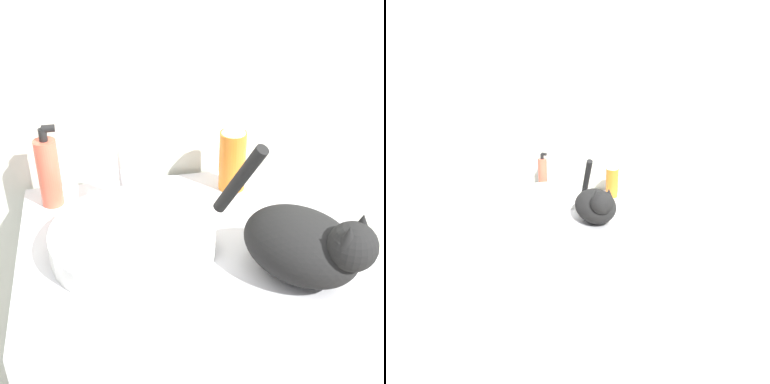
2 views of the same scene
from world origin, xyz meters
TOP-DOWN VIEW (x-y plane):
  - ground_plane at (0.00, 0.00)m, footprint 8.00×8.00m
  - wall_back at (0.00, 0.61)m, footprint 6.00×0.05m
  - vanity_cabinet at (0.00, 0.28)m, footprint 0.77×0.59m
  - sink_basin at (-0.13, 0.26)m, footprint 0.36×0.36m
  - faucet at (-0.13, 0.45)m, footprint 0.19×0.11m
  - cat at (0.20, 0.11)m, footprint 0.29×0.34m
  - soap_bottle at (-0.31, 0.49)m, footprint 0.06×0.05m
  - spray_bottle at (0.14, 0.48)m, footprint 0.07×0.07m

SIDE VIEW (x-z plane):
  - ground_plane at x=0.00m, z-range 0.00..0.00m
  - vanity_cabinet at x=0.00m, z-range 0.00..0.88m
  - sink_basin at x=-0.13m, z-range 0.88..0.93m
  - faucet at x=-0.13m, z-range 0.87..1.02m
  - cat at x=0.20m, z-range 0.83..1.09m
  - soap_bottle at x=-0.31m, z-range 0.86..1.07m
  - spray_bottle at x=0.14m, z-range 0.87..1.07m
  - wall_back at x=0.00m, z-range 0.00..2.50m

